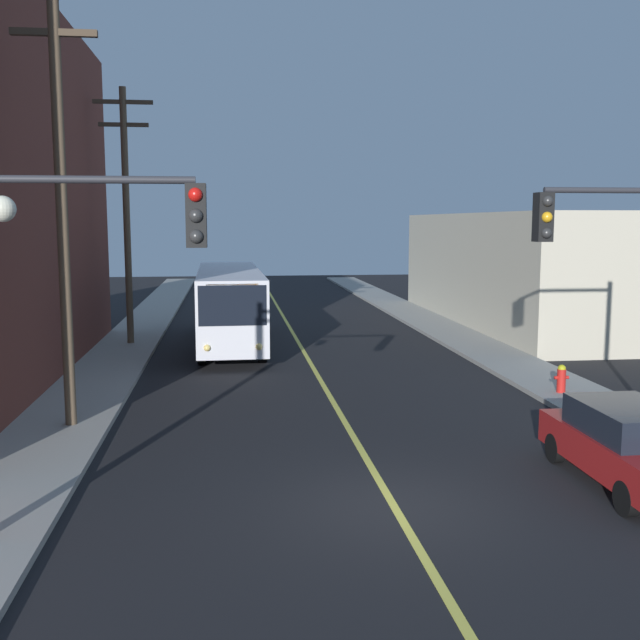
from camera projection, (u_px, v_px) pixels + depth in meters
name	position (u px, v px, depth m)	size (l,w,h in m)	color
ground_plane	(394.00, 506.00, 13.73)	(120.00, 120.00, 0.00)	black
sidewalk_left	(89.00, 392.00, 22.69)	(2.50, 90.00, 0.15)	gray
sidewalk_right	(544.00, 379.00, 24.43)	(2.50, 90.00, 0.15)	gray
lane_stripe_center	(308.00, 359.00, 28.49)	(0.16, 60.00, 0.01)	#D8CC4C
building_right_warehouse	(570.00, 269.00, 38.39)	(12.00, 20.40, 5.64)	beige
city_bus	(229.00, 303.00, 31.54)	(2.75, 12.19, 3.20)	silver
parked_car_red	(627.00, 444.00, 14.73)	(1.86, 4.42, 1.62)	maroon
utility_pole_near	(61.00, 182.00, 17.97)	(2.40, 0.28, 10.98)	brown
utility_pole_mid	(126.00, 205.00, 30.69)	(2.40, 0.28, 10.48)	brown
traffic_signal_left_corner	(70.00, 280.00, 11.60)	(3.75, 0.48, 6.00)	#2D2D33
traffic_signal_right_corner	(631.00, 265.00, 15.58)	(3.75, 0.48, 6.00)	#2D2D33
fire_hydrant	(561.00, 378.00, 22.21)	(0.44, 0.26, 0.84)	red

